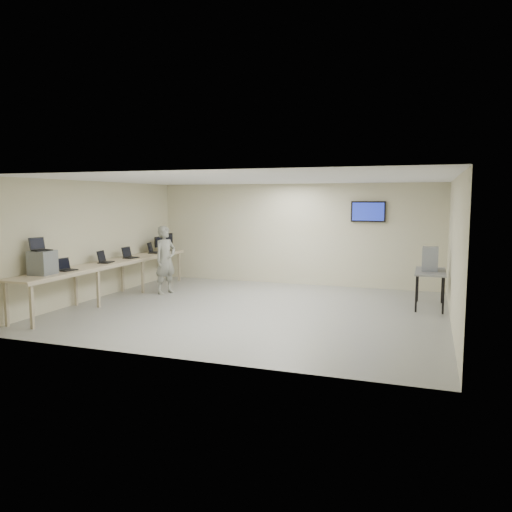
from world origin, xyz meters
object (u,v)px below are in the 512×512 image
(workbench, at_px, (111,265))
(soldier, at_px, (165,260))
(equipment_box, at_px, (43,263))
(side_table, at_px, (430,274))

(workbench, height_order, soldier, soldier)
(equipment_box, bearing_deg, side_table, 21.84)
(soldier, distance_m, side_table, 6.33)
(workbench, xyz_separation_m, side_table, (7.19, 1.50, -0.08))
(workbench, relative_size, equipment_box, 12.75)
(equipment_box, bearing_deg, workbench, 83.47)
(workbench, bearing_deg, soldier, 49.71)
(workbench, distance_m, side_table, 7.34)
(soldier, relative_size, side_table, 1.26)
(soldier, bearing_deg, side_table, -65.96)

